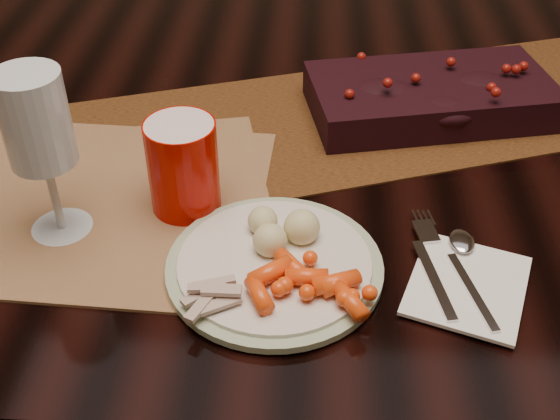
# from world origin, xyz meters

# --- Properties ---
(dining_table) EXTENTS (1.80, 1.00, 0.75)m
(dining_table) POSITION_xyz_m (0.00, 0.00, 0.38)
(dining_table) COLOR black
(dining_table) RESTS_ON floor
(table_runner) EXTENTS (1.54, 0.79, 0.00)m
(table_runner) POSITION_xyz_m (-0.05, -0.01, 0.75)
(table_runner) COLOR black
(table_runner) RESTS_ON dining_table
(centerpiece) EXTENTS (0.37, 0.25, 0.07)m
(centerpiece) POSITION_xyz_m (0.18, 0.05, 0.79)
(centerpiece) COLOR black
(centerpiece) RESTS_ON table_runner
(placemat_main) EXTENTS (0.49, 0.37, 0.00)m
(placemat_main) POSITION_xyz_m (-0.29, -0.19, 0.75)
(placemat_main) COLOR brown
(placemat_main) RESTS_ON dining_table
(placemat_second) EXTENTS (0.50, 0.41, 0.00)m
(placemat_second) POSITION_xyz_m (-0.26, -0.18, 0.75)
(placemat_second) COLOR brown
(placemat_second) RESTS_ON dining_table
(dinner_plate) EXTENTS (0.25, 0.25, 0.01)m
(dinner_plate) POSITION_xyz_m (-0.03, -0.30, 0.76)
(dinner_plate) COLOR silver
(dinner_plate) RESTS_ON placemat_main
(baby_carrots) EXTENTS (0.15, 0.14, 0.02)m
(baby_carrots) POSITION_xyz_m (0.01, -0.36, 0.78)
(baby_carrots) COLOR #FF4A11
(baby_carrots) RESTS_ON dinner_plate
(mashed_potatoes) EXTENTS (0.11, 0.10, 0.05)m
(mashed_potatoes) POSITION_xyz_m (-0.02, -0.26, 0.79)
(mashed_potatoes) COLOR #C0B191
(mashed_potatoes) RESTS_ON dinner_plate
(turkey_shreds) EXTENTS (0.08, 0.08, 0.02)m
(turkey_shreds) POSITION_xyz_m (-0.09, -0.36, 0.78)
(turkey_shreds) COLOR tan
(turkey_shreds) RESTS_ON dinner_plate
(napkin) EXTENTS (0.16, 0.17, 0.00)m
(napkin) POSITION_xyz_m (0.18, -0.31, 0.76)
(napkin) COLOR white
(napkin) RESTS_ON placemat_main
(fork) EXTENTS (0.05, 0.16, 0.00)m
(fork) POSITION_xyz_m (0.14, -0.29, 0.76)
(fork) COLOR silver
(fork) RESTS_ON napkin
(spoon) EXTENTS (0.06, 0.15, 0.00)m
(spoon) POSITION_xyz_m (0.18, -0.30, 0.76)
(spoon) COLOR #AEB1C9
(spoon) RESTS_ON napkin
(red_cup) EXTENTS (0.09, 0.09, 0.12)m
(red_cup) POSITION_xyz_m (-0.14, -0.19, 0.81)
(red_cup) COLOR #B30A00
(red_cup) RESTS_ON placemat_main
(wine_glass) EXTENTS (0.07, 0.07, 0.20)m
(wine_glass) POSITION_xyz_m (-0.28, -0.24, 0.85)
(wine_glass) COLOR silver
(wine_glass) RESTS_ON dining_table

